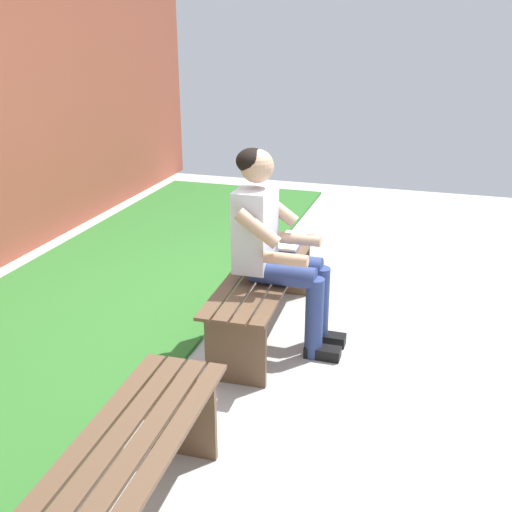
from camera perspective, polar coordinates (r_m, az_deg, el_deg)
The scene contains 7 objects.
ground_plane at distance 3.27m, azimuth 13.42°, elevation -16.87°, with size 10.00×7.00×0.04m, color #B2B2AD.
grass_strip at distance 4.01m, azimuth -21.76°, elevation -9.69°, with size 9.00×1.90×0.03m, color #2D6B28.
bench_near at distance 4.05m, azimuth 0.76°, elevation -2.71°, with size 1.56×0.45×0.45m.
bench_far at distance 2.55m, azimuth -12.21°, elevation -19.21°, with size 1.43×0.45×0.45m.
person_seated at distance 3.78m, azimuth 1.69°, elevation 1.27°, with size 0.50×0.69×1.25m.
apple at distance 4.36m, azimuth 1.60°, elevation 1.11°, with size 0.07×0.07×0.07m, color red.
book_open at distance 4.49m, azimuth 3.21°, elevation 1.35°, with size 0.42×0.17×0.02m.
Camera 1 is at (3.56, 1.05, 1.95)m, focal length 43.82 mm.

